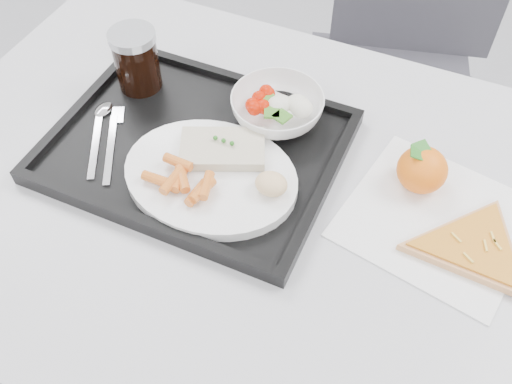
% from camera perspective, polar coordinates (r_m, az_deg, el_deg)
% --- Properties ---
extents(table, '(1.20, 0.80, 0.75)m').
position_cam_1_polar(table, '(0.92, 1.85, -3.00)').
color(table, '#ABABAE').
rests_on(table, ground).
extents(chair, '(0.51, 0.51, 0.93)m').
position_cam_1_polar(chair, '(1.51, 14.30, 13.62)').
color(chair, '#3B3A41').
rests_on(chair, ground).
extents(tray, '(0.45, 0.35, 0.03)m').
position_cam_1_polar(tray, '(0.92, -6.00, 4.43)').
color(tray, black).
rests_on(tray, table).
extents(dinner_plate, '(0.27, 0.27, 0.02)m').
position_cam_1_polar(dinner_plate, '(0.86, -4.55, 1.57)').
color(dinner_plate, white).
rests_on(dinner_plate, tray).
extents(fish_fillet, '(0.15, 0.12, 0.02)m').
position_cam_1_polar(fish_fillet, '(0.87, -3.37, 4.36)').
color(fish_fillet, beige).
rests_on(fish_fillet, dinner_plate).
extents(bread_roll, '(0.06, 0.06, 0.03)m').
position_cam_1_polar(bread_roll, '(0.82, 1.54, 0.82)').
color(bread_roll, tan).
rests_on(bread_roll, dinner_plate).
extents(salad_bowl, '(0.15, 0.15, 0.05)m').
position_cam_1_polar(salad_bowl, '(0.94, 2.14, 8.39)').
color(salad_bowl, white).
rests_on(salad_bowl, tray).
extents(cola_glass, '(0.08, 0.08, 0.11)m').
position_cam_1_polar(cola_glass, '(1.01, -11.90, 12.90)').
color(cola_glass, black).
rests_on(cola_glass, tray).
extents(cutlery, '(0.12, 0.16, 0.01)m').
position_cam_1_polar(cutlery, '(0.97, -14.90, 5.91)').
color(cutlery, silver).
rests_on(cutlery, tray).
extents(napkin, '(0.29, 0.28, 0.00)m').
position_cam_1_polar(napkin, '(0.88, 17.53, -2.63)').
color(napkin, white).
rests_on(napkin, table).
extents(tangerine, '(0.10, 0.10, 0.07)m').
position_cam_1_polar(tangerine, '(0.89, 16.28, 2.17)').
color(tangerine, '#FF9C27').
rests_on(tangerine, napkin).
extents(pizza_slice, '(0.28, 0.28, 0.02)m').
position_cam_1_polar(pizza_slice, '(0.86, 20.89, -5.17)').
color(pizza_slice, tan).
rests_on(pizza_slice, napkin).
extents(carrot_pile, '(0.11, 0.07, 0.02)m').
position_cam_1_polar(carrot_pile, '(0.83, -7.19, 1.11)').
color(carrot_pile, orange).
rests_on(carrot_pile, dinner_plate).
extents(salad_contents, '(0.11, 0.08, 0.03)m').
position_cam_1_polar(salad_contents, '(0.93, 2.51, 8.77)').
color(salad_contents, '#BF1702').
rests_on(salad_contents, salad_bowl).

